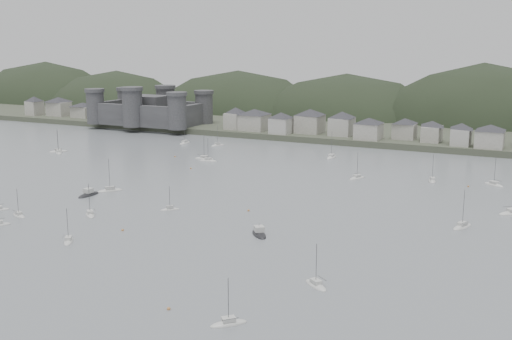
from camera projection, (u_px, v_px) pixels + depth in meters
The scene contains 9 objects.
ground at pixel (114, 254), 140.93m from camera, with size 900.00×900.00×0.00m, color slate.
far_shore_land at pixel (403, 116), 399.71m from camera, with size 900.00×250.00×3.00m, color #383D2D.
forested_ridge at pixel (400, 141), 377.74m from camera, with size 851.55×103.94×102.57m.
castle at pixel (150, 110), 348.53m from camera, with size 66.00×43.00×20.00m.
waterfront_town at pixel (459, 131), 278.30m from camera, with size 451.48×28.46×12.92m.
moored_fleet at pixel (261, 189), 203.79m from camera, with size 240.93×173.57×13.41m.
motor_launch_near at pixel (259, 234), 154.99m from camera, with size 7.67×8.25×3.98m.
motor_launch_far at pixel (89, 195), 195.35m from camera, with size 3.40×8.84×4.07m.
mooring_buoys at pixel (230, 201), 187.87m from camera, with size 166.93×130.48×0.70m.
Camera 1 is at (88.95, -105.55, 47.84)m, focal length 42.49 mm.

